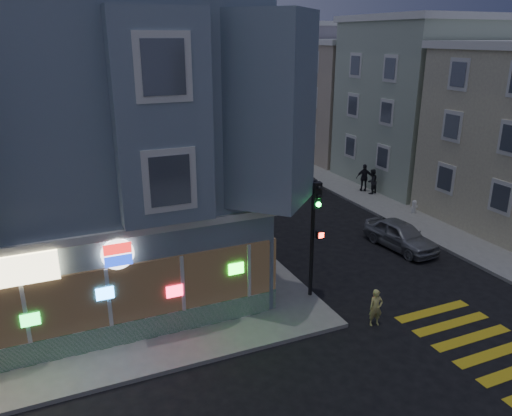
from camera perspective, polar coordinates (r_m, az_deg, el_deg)
ground at (r=15.72m, az=5.08°, el=-19.38°), size 120.00×120.00×0.00m
sidewalk_ne at (r=45.58m, az=16.92°, el=5.94°), size 24.00×42.00×0.15m
corner_building at (r=22.05m, az=-23.09°, el=7.24°), size 14.60×14.60×11.40m
row_house_b at (r=37.26m, az=20.47°, el=11.15°), size 12.00×8.60×10.50m
row_house_c at (r=44.24m, az=12.25°, el=11.98°), size 12.00×8.60×9.00m
row_house_d at (r=51.71m, az=6.39°, el=14.07°), size 12.00×8.60×10.50m
utility_pole at (r=39.47m, az=4.02°, el=11.76°), size 2.20×0.30×9.00m
street_tree_near at (r=45.02m, az=0.64°, el=11.59°), size 3.00×3.00×5.30m
street_tree_far at (r=52.37m, az=-3.04°, el=12.61°), size 3.00×3.00×5.30m
running_child at (r=18.42m, az=13.54°, el=-11.02°), size 0.56×0.42×1.37m
pedestrian_a at (r=32.82m, az=13.11°, el=2.97°), size 0.94×0.83×1.61m
pedestrian_b at (r=33.26m, az=12.28°, el=3.40°), size 1.13×0.82×1.78m
parked_car_a at (r=25.06m, az=16.21°, el=-2.99°), size 1.96×4.11×1.36m
parked_car_b at (r=34.10m, az=4.68°, el=3.47°), size 1.40×3.94×1.29m
parked_car_c at (r=44.50m, az=-0.87°, el=7.21°), size 2.05×4.57×1.30m
parked_car_d at (r=39.19m, az=-0.11°, el=5.70°), size 2.90×5.42×1.45m
traffic_signal at (r=18.60m, az=6.76°, el=-1.38°), size 0.56×0.52×4.66m
fire_hydrant at (r=29.93m, az=17.63°, el=0.20°), size 0.44×0.25×0.76m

